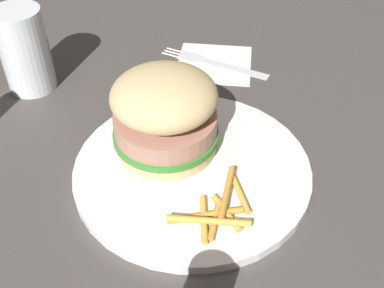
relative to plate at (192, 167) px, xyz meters
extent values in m
plane|color=#47423F|center=(-0.01, 0.00, -0.01)|extent=(1.60, 1.60, 0.00)
cylinder|color=white|center=(0.00, 0.00, 0.00)|extent=(0.27, 0.27, 0.01)
cylinder|color=tan|center=(0.03, -0.03, 0.01)|extent=(0.12, 0.12, 0.01)
cylinder|color=#387F2D|center=(0.03, -0.03, 0.02)|extent=(0.12, 0.12, 0.01)
cylinder|color=tan|center=(0.03, -0.03, 0.04)|extent=(0.12, 0.12, 0.02)
ellipsoid|color=tan|center=(0.03, -0.03, 0.08)|extent=(0.12, 0.12, 0.05)
cylinder|color=gold|center=(-0.01, 0.08, 0.01)|extent=(0.08, 0.01, 0.01)
cylinder|color=gold|center=(-0.05, 0.05, 0.01)|extent=(0.01, 0.06, 0.01)
cylinder|color=gold|center=(-0.03, 0.08, 0.01)|extent=(0.03, 0.05, 0.01)
cylinder|color=gold|center=(-0.01, 0.09, 0.01)|extent=(0.02, 0.05, 0.01)
cylinder|color=gold|center=(0.00, 0.08, 0.01)|extent=(0.01, 0.06, 0.01)
cylinder|color=gold|center=(-0.03, 0.06, 0.02)|extent=(0.03, 0.07, 0.01)
cylinder|color=gold|center=(-0.01, 0.09, 0.02)|extent=(0.08, 0.02, 0.01)
cube|color=white|center=(-0.06, -0.22, -0.01)|extent=(0.13, 0.13, 0.00)
cube|color=silver|center=(-0.08, -0.21, 0.00)|extent=(0.10, 0.07, 0.00)
cube|color=silver|center=(-0.02, -0.25, 0.00)|extent=(0.04, 0.04, 0.00)
cylinder|color=silver|center=(0.00, -0.27, 0.00)|extent=(0.03, 0.02, 0.00)
cylinder|color=silver|center=(0.00, -0.26, 0.00)|extent=(0.03, 0.02, 0.00)
cylinder|color=silver|center=(0.01, -0.26, 0.00)|extent=(0.03, 0.02, 0.00)
cylinder|color=silver|center=(0.21, -0.19, 0.05)|extent=(0.07, 0.07, 0.12)
cylinder|color=orange|center=(0.21, -0.19, 0.04)|extent=(0.06, 0.06, 0.09)
camera|label=1|loc=(0.04, 0.38, 0.38)|focal=43.61mm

